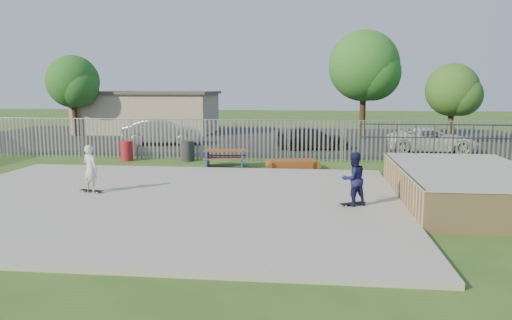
# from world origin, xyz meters

# --- Properties ---
(ground) EXTENTS (120.00, 120.00, 0.00)m
(ground) POSITION_xyz_m (0.00, 0.00, 0.00)
(ground) COLOR #2C541C
(ground) RESTS_ON ground
(concrete_slab) EXTENTS (15.00, 12.00, 0.15)m
(concrete_slab) POSITION_xyz_m (0.00, 0.00, 0.07)
(concrete_slab) COLOR gray
(concrete_slab) RESTS_ON ground
(quarter_pipe) EXTENTS (5.50, 7.05, 2.19)m
(quarter_pipe) POSITION_xyz_m (9.50, 1.04, 0.56)
(quarter_pipe) COLOR tan
(quarter_pipe) RESTS_ON ground
(fence) EXTENTS (26.04, 16.02, 2.00)m
(fence) POSITION_xyz_m (1.00, 4.59, 1.00)
(fence) COLOR gray
(fence) RESTS_ON ground
(picnic_table) EXTENTS (2.04, 1.76, 0.78)m
(picnic_table) POSITION_xyz_m (0.87, 7.01, 0.40)
(picnic_table) COLOR brown
(picnic_table) RESTS_ON ground
(funbox) EXTENTS (2.12, 1.37, 0.39)m
(funbox) POSITION_xyz_m (3.92, 6.88, 0.20)
(funbox) COLOR brown
(funbox) RESTS_ON ground
(trash_bin_red) EXTENTS (0.58, 0.58, 0.97)m
(trash_bin_red) POSITION_xyz_m (-4.22, 8.40, 0.48)
(trash_bin_red) COLOR maroon
(trash_bin_red) RESTS_ON ground
(trash_bin_grey) EXTENTS (0.59, 0.59, 0.98)m
(trash_bin_grey) POSITION_xyz_m (-1.24, 8.59, 0.49)
(trash_bin_grey) COLOR #28282B
(trash_bin_grey) RESTS_ON ground
(parking_lot) EXTENTS (40.00, 18.00, 0.02)m
(parking_lot) POSITION_xyz_m (0.00, 19.00, 0.01)
(parking_lot) COLOR black
(parking_lot) RESTS_ON ground
(car_silver) EXTENTS (4.93, 2.43, 1.55)m
(car_silver) POSITION_xyz_m (-4.48, 14.98, 0.80)
(car_silver) COLOR #A4A4A8
(car_silver) RESTS_ON parking_lot
(car_dark) EXTENTS (4.51, 2.52, 1.24)m
(car_dark) POSITION_xyz_m (4.72, 13.78, 0.64)
(car_dark) COLOR black
(car_dark) RESTS_ON parking_lot
(car_white) EXTENTS (4.88, 2.43, 1.33)m
(car_white) POSITION_xyz_m (11.27, 13.16, 0.68)
(car_white) COLOR silver
(car_white) RESTS_ON parking_lot
(building) EXTENTS (10.40, 6.40, 3.20)m
(building) POSITION_xyz_m (-8.00, 23.00, 1.61)
(building) COLOR tan
(building) RESTS_ON ground
(tree_left) EXTENTS (3.76, 3.76, 5.80)m
(tree_left) POSITION_xyz_m (-12.41, 19.70, 3.90)
(tree_left) COLOR #422C1A
(tree_left) RESTS_ON ground
(tree_mid) EXTENTS (4.75, 4.75, 7.32)m
(tree_mid) POSITION_xyz_m (8.12, 19.80, 4.93)
(tree_mid) COLOR #392A16
(tree_mid) RESTS_ON ground
(tree_right) EXTENTS (3.23, 3.23, 4.99)m
(tree_right) POSITION_xyz_m (13.25, 17.25, 3.35)
(tree_right) COLOR #3F2F19
(tree_right) RESTS_ON ground
(skateboard_a) EXTENTS (0.80, 0.57, 0.08)m
(skateboard_a) POSITION_xyz_m (5.97, -0.31, 0.19)
(skateboard_a) COLOR black
(skateboard_a) RESTS_ON concrete_slab
(skateboard_b) EXTENTS (0.82, 0.39, 0.08)m
(skateboard_b) POSITION_xyz_m (-2.44, 0.55, 0.19)
(skateboard_b) COLOR black
(skateboard_b) RESTS_ON concrete_slab
(skater_navy) EXTENTS (0.96, 0.89, 1.57)m
(skater_navy) POSITION_xyz_m (5.97, -0.31, 0.94)
(skater_navy) COLOR #161746
(skater_navy) RESTS_ON concrete_slab
(skater_white) EXTENTS (0.68, 0.58, 1.57)m
(skater_white) POSITION_xyz_m (-2.44, 0.55, 0.94)
(skater_white) COLOR silver
(skater_white) RESTS_ON concrete_slab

